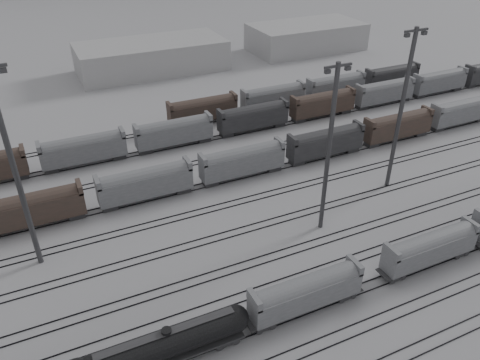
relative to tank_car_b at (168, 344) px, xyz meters
name	(u,v)px	position (x,y,z in m)	size (l,w,h in m)	color
ground	(298,320)	(15.08, -1.00, -2.61)	(900.00, 900.00, 0.00)	#A3A2A7
tracks	(235,235)	(15.08, 16.50, -2.53)	(220.00, 71.50, 0.16)	black
tank_car_b	(168,344)	(0.00, 0.00, 0.00)	(18.25, 3.04, 4.51)	#252628
hopper_car_a	(306,291)	(16.57, 0.00, 0.47)	(13.95, 2.77, 4.99)	#252628
hopper_car_b	(430,247)	(35.41, 0.00, 0.47)	(13.95, 2.77, 4.99)	#252628
light_mast_b	(14,169)	(-10.88, 22.29, 11.82)	(4.35, 0.70, 27.20)	#3C3C3E
light_mast_c	(329,148)	(27.39, 12.99, 10.57)	(3.97, 0.64, 24.84)	#3C3C3E
light_mast_d	(401,108)	(44.07, 18.05, 11.33)	(4.21, 0.67, 26.28)	#3C3C3E
bg_string_near	(242,163)	(23.08, 31.00, 0.19)	(151.00, 3.00, 5.60)	slate
bg_string_mid	(253,118)	(33.08, 47.00, 0.19)	(151.00, 3.00, 5.60)	#252628
bg_string_far	(305,93)	(50.58, 55.00, 0.19)	(66.00, 3.00, 5.60)	#46332C
warehouse_mid	(152,56)	(25.08, 94.00, 1.39)	(40.00, 18.00, 8.00)	#AFAFB1
warehouse_right	(306,37)	(75.08, 94.00, 1.39)	(35.00, 18.00, 8.00)	#AFAFB1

